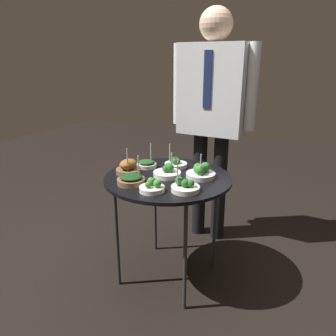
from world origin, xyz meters
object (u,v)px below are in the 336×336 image
bowl_spinach_mid_right (147,164)px  bowl_broccoli_front_left (201,172)px  waiter_figure (213,101)px  bowl_spinach_mid_left (131,180)px  bowl_broccoli_far_rim (152,187)px  bowl_broccoli_front_center (185,186)px  bowl_roast_center (128,167)px  bowl_broccoli_front_right (176,163)px  bowl_broccoli_back_right (168,172)px  serving_cart (168,183)px

bowl_spinach_mid_right → bowl_broccoli_front_left: (0.36, -0.01, 0.01)m
bowl_spinach_mid_right → waiter_figure: (0.22, 0.51, 0.34)m
bowl_spinach_mid_left → bowl_spinach_mid_right: bowl_spinach_mid_left is taller
bowl_broccoli_far_rim → bowl_broccoli_front_left: bearing=65.8°
bowl_broccoli_front_center → waiter_figure: bearing=101.4°
bowl_spinach_mid_right → bowl_roast_center: size_ratio=0.90×
bowl_broccoli_front_left → bowl_broccoli_far_rim: bearing=-114.2°
bowl_broccoli_front_left → bowl_broccoli_front_right: bearing=154.9°
bowl_roast_center → bowl_broccoli_back_right: bearing=16.9°
bowl_broccoli_back_right → bowl_roast_center: 0.23m
bowl_broccoli_front_right → bowl_roast_center: 0.30m
bowl_spinach_mid_right → bowl_broccoli_front_left: 0.36m
bowl_broccoli_far_rim → bowl_broccoli_front_left: (0.14, 0.30, 0.01)m
waiter_figure → bowl_roast_center: bearing=-111.3°
bowl_broccoli_far_rim → bowl_roast_center: size_ratio=0.80×
bowl_spinach_mid_left → bowl_broccoli_front_right: (0.08, 0.36, -0.00)m
bowl_spinach_mid_left → bowl_spinach_mid_right: bearing=105.1°
bowl_broccoli_far_rim → bowl_broccoli_front_right: (-0.07, 0.40, 0.00)m
bowl_broccoli_back_right → bowl_broccoli_front_right: bowl_broccoli_front_right is taller
bowl_broccoli_far_rim → bowl_spinach_mid_right: bowl_spinach_mid_right is taller
bowl_broccoli_far_rim → bowl_spinach_mid_left: bowl_spinach_mid_left is taller
bowl_broccoli_front_center → bowl_roast_center: (-0.40, 0.09, 0.01)m
bowl_spinach_mid_left → bowl_broccoli_front_left: 0.39m
bowl_broccoli_far_rim → bowl_spinach_mid_right: size_ratio=0.88×
serving_cart → bowl_broccoli_front_left: bowl_broccoli_front_left is taller
bowl_broccoli_back_right → bowl_broccoli_front_center: bowl_broccoli_front_center is taller
bowl_broccoli_front_right → bowl_broccoli_front_center: bearing=-56.0°
waiter_figure → bowl_broccoli_front_left: bearing=-74.8°
bowl_broccoli_back_right → bowl_spinach_mid_right: (-0.19, 0.08, -0.00)m
bowl_broccoli_far_rim → bowl_spinach_mid_left: bearing=167.4°
bowl_roast_center → serving_cart: bearing=15.4°
bowl_broccoli_back_right → bowl_broccoli_front_center: bearing=-40.2°
serving_cart → bowl_broccoli_front_left: bearing=23.4°
serving_cart → bowl_broccoli_far_rim: 0.24m
bowl_spinach_mid_right → bowl_broccoli_far_rim: bearing=-54.0°
bowl_spinach_mid_left → bowl_roast_center: bearing=129.4°
bowl_broccoli_far_rim → bowl_broccoli_front_right: size_ratio=0.86×
serving_cart → bowl_broccoli_far_rim: bearing=-81.7°
bowl_roast_center → waiter_figure: size_ratio=0.10×
bowl_broccoli_front_right → bowl_broccoli_front_left: size_ratio=0.90×
bowl_broccoli_front_center → serving_cart: bearing=140.0°
bowl_broccoli_front_center → bowl_broccoli_far_rim: bearing=-150.7°
bowl_spinach_mid_left → bowl_roast_center: (-0.11, 0.13, 0.01)m
bowl_broccoli_front_left → bowl_broccoli_back_right: bearing=-158.6°
bowl_broccoli_far_rim → bowl_broccoli_back_right: bearing=99.3°
bowl_broccoli_back_right → bowl_spinach_mid_right: size_ratio=1.08×
serving_cart → bowl_roast_center: bowl_roast_center is taller
bowl_broccoli_back_right → bowl_broccoli_front_left: bearing=21.4°
bowl_spinach_mid_left → waiter_figure: (0.15, 0.78, 0.33)m
bowl_roast_center → waiter_figure: waiter_figure is taller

